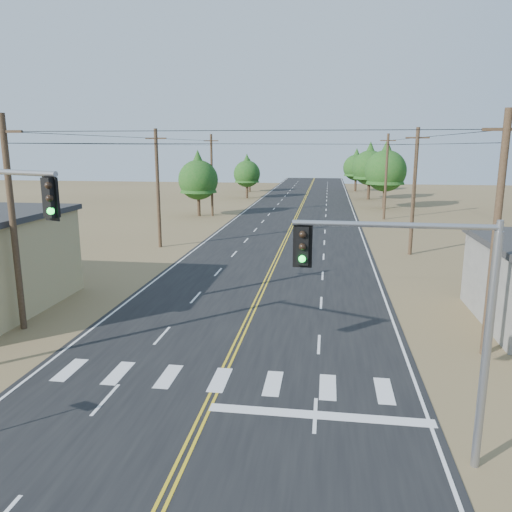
# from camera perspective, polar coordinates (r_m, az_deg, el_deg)

# --- Properties ---
(road) EXTENTS (15.00, 200.00, 0.02)m
(road) POSITION_cam_1_polar(r_m,az_deg,el_deg) (39.95, 2.56, 0.07)
(road) COLOR black
(road) RESTS_ON ground
(utility_pole_left_near) EXTENTS (1.80, 0.30, 10.00)m
(utility_pole_left_near) POSITION_cam_1_polar(r_m,az_deg,el_deg) (25.51, -26.03, 3.40)
(utility_pole_left_near) COLOR #4C3826
(utility_pole_left_near) RESTS_ON ground
(utility_pole_left_mid) EXTENTS (1.80, 0.30, 10.00)m
(utility_pole_left_mid) POSITION_cam_1_polar(r_m,az_deg,el_deg) (43.41, -11.15, 7.66)
(utility_pole_left_mid) COLOR #4C3826
(utility_pole_left_mid) RESTS_ON ground
(utility_pole_left_far) EXTENTS (1.80, 0.30, 10.00)m
(utility_pole_left_far) POSITION_cam_1_polar(r_m,az_deg,el_deg) (62.59, -5.08, 9.24)
(utility_pole_left_far) COLOR #4C3826
(utility_pole_left_far) RESTS_ON ground
(utility_pole_right_near) EXTENTS (1.80, 0.30, 10.00)m
(utility_pole_right_near) POSITION_cam_1_polar(r_m,az_deg,el_deg) (22.17, 25.72, 2.24)
(utility_pole_right_near) COLOR #4C3826
(utility_pole_right_near) RESTS_ON ground
(utility_pole_right_mid) EXTENTS (1.80, 0.30, 10.00)m
(utility_pole_right_mid) POSITION_cam_1_polar(r_m,az_deg,el_deg) (41.53, 17.60, 7.11)
(utility_pole_right_mid) COLOR #4C3826
(utility_pole_right_mid) RESTS_ON ground
(utility_pole_right_far) EXTENTS (1.80, 0.30, 10.00)m
(utility_pole_right_far) POSITION_cam_1_polar(r_m,az_deg,el_deg) (61.31, 14.64, 8.83)
(utility_pole_right_far) COLOR #4C3826
(utility_pole_right_far) RESTS_ON ground
(signal_mast_right) EXTENTS (5.22, 0.40, 6.80)m
(signal_mast_right) POSITION_cam_1_polar(r_m,az_deg,el_deg) (13.75, 19.38, -5.21)
(signal_mast_right) COLOR gray
(signal_mast_right) RESTS_ON ground
(tree_left_near) EXTENTS (4.89, 4.89, 8.15)m
(tree_left_near) POSITION_cam_1_polar(r_m,az_deg,el_deg) (62.62, -6.63, 9.09)
(tree_left_near) COLOR #3F2D1E
(tree_left_near) RESTS_ON ground
(tree_left_mid) EXTENTS (4.42, 4.42, 7.37)m
(tree_left_mid) POSITION_cam_1_polar(r_m,az_deg,el_deg) (84.11, -1.04, 9.68)
(tree_left_mid) COLOR #3F2D1E
(tree_left_mid) RESTS_ON ground
(tree_left_far) EXTENTS (3.80, 3.80, 6.33)m
(tree_left_far) POSITION_cam_1_polar(r_m,az_deg,el_deg) (96.18, -0.74, 9.65)
(tree_left_far) COLOR #3F2D1E
(tree_left_far) RESTS_ON ground
(tree_right_near) EXTENTS (5.70, 5.70, 9.49)m
(tree_right_near) POSITION_cam_1_polar(r_m,az_deg,el_deg) (72.03, 14.62, 9.86)
(tree_right_near) COLOR #3F2D1E
(tree_right_near) RESTS_ON ground
(tree_right_mid) EXTENTS (5.59, 5.59, 9.32)m
(tree_right_mid) POSITION_cam_1_polar(r_m,az_deg,el_deg) (84.09, 12.88, 10.19)
(tree_right_mid) COLOR #3F2D1E
(tree_right_mid) RESTS_ON ground
(tree_right_far) EXTENTS (4.93, 4.93, 8.22)m
(tree_right_far) POSITION_cam_1_polar(r_m,az_deg,el_deg) (99.10, 11.39, 10.17)
(tree_right_far) COLOR #3F2D1E
(tree_right_far) RESTS_ON ground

